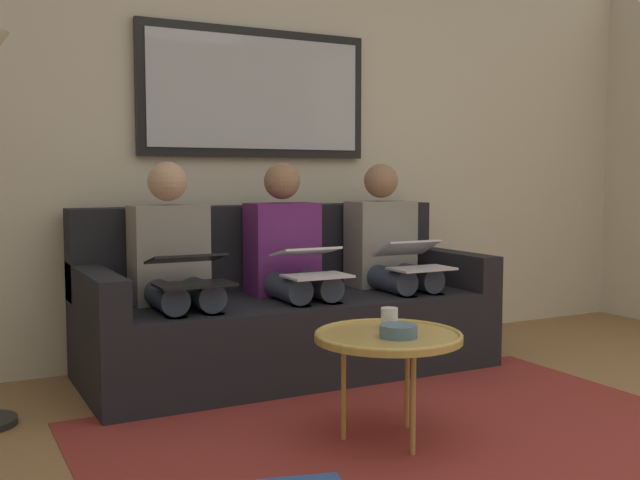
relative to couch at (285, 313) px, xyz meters
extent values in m
cube|color=beige|center=(0.00, -0.48, 0.99)|extent=(6.00, 0.12, 2.60)
cube|color=maroon|center=(0.00, 1.27, -0.31)|extent=(2.60, 1.80, 0.01)
cube|color=black|center=(0.00, 0.07, -0.10)|extent=(2.20, 0.90, 0.42)
cube|color=black|center=(0.00, -0.28, 0.35)|extent=(2.20, 0.20, 0.48)
cube|color=black|center=(-1.03, 0.07, 0.21)|extent=(0.14, 0.90, 0.20)
cube|color=black|center=(1.03, 0.07, 0.21)|extent=(0.14, 0.90, 0.20)
cube|color=black|center=(0.00, -0.39, 1.24)|extent=(1.41, 0.04, 0.75)
cube|color=#B2B7BC|center=(0.00, -0.37, 1.24)|extent=(1.31, 0.01, 0.65)
cylinder|color=tan|center=(0.11, 1.22, 0.11)|extent=(0.59, 0.59, 0.03)
torus|color=tan|center=(0.11, 1.22, 0.13)|extent=(0.59, 0.59, 0.02)
cylinder|color=#B28E42|center=(0.11, 1.40, -0.11)|extent=(0.02, 0.02, 0.41)
cylinder|color=#B28E42|center=(-0.04, 1.13, -0.11)|extent=(0.02, 0.02, 0.41)
cylinder|color=#B28E42|center=(0.26, 1.13, -0.11)|extent=(0.02, 0.02, 0.41)
cylinder|color=silver|center=(0.06, 1.14, 0.17)|extent=(0.07, 0.07, 0.09)
cylinder|color=slate|center=(0.11, 1.28, 0.15)|extent=(0.15, 0.15, 0.05)
cube|color=gray|center=(-0.64, -0.03, 0.36)|extent=(0.38, 0.22, 0.50)
sphere|color=#997051|center=(-0.64, -0.03, 0.73)|extent=(0.20, 0.20, 0.20)
cylinder|color=#384256|center=(-0.73, 0.18, 0.18)|extent=(0.14, 0.42, 0.14)
cylinder|color=#384256|center=(-0.55, 0.18, 0.18)|extent=(0.14, 0.42, 0.14)
cylinder|color=#384256|center=(-0.73, 0.39, -0.10)|extent=(0.11, 0.11, 0.42)
cylinder|color=#384256|center=(-0.55, 0.39, -0.10)|extent=(0.11, 0.11, 0.42)
cube|color=silver|center=(-0.64, 0.39, 0.25)|extent=(0.34, 0.21, 0.01)
cube|color=silver|center=(-0.64, 0.24, 0.35)|extent=(0.34, 0.19, 0.10)
cube|color=#A5C6EA|center=(-0.64, 0.24, 0.36)|extent=(0.31, 0.17, 0.08)
cube|color=#66236B|center=(0.00, -0.03, 0.36)|extent=(0.38, 0.22, 0.50)
sphere|color=#997051|center=(0.00, -0.03, 0.73)|extent=(0.20, 0.20, 0.20)
cylinder|color=#384256|center=(-0.09, 0.18, 0.18)|extent=(0.14, 0.42, 0.14)
cylinder|color=#384256|center=(0.09, 0.18, 0.18)|extent=(0.14, 0.42, 0.14)
cylinder|color=#384256|center=(-0.09, 0.39, -0.10)|extent=(0.11, 0.11, 0.42)
cylinder|color=#384256|center=(0.09, 0.39, -0.10)|extent=(0.11, 0.11, 0.42)
cube|color=white|center=(0.00, 0.39, 0.25)|extent=(0.32, 0.22, 0.01)
cube|color=white|center=(0.00, 0.26, 0.37)|extent=(0.32, 0.21, 0.06)
cube|color=#A5C6EA|center=(0.00, 0.26, 0.37)|extent=(0.29, 0.19, 0.04)
cube|color=gray|center=(0.64, -0.03, 0.36)|extent=(0.38, 0.22, 0.50)
sphere|color=tan|center=(0.64, -0.03, 0.73)|extent=(0.20, 0.20, 0.20)
cylinder|color=#384256|center=(0.55, 0.18, 0.18)|extent=(0.14, 0.42, 0.14)
cylinder|color=#384256|center=(0.73, 0.18, 0.18)|extent=(0.14, 0.42, 0.14)
cylinder|color=#384256|center=(0.55, 0.39, -0.10)|extent=(0.11, 0.11, 0.42)
cylinder|color=#384256|center=(0.73, 0.39, -0.10)|extent=(0.11, 0.11, 0.42)
cube|color=black|center=(0.64, 0.39, 0.25)|extent=(0.36, 0.21, 0.01)
cube|color=black|center=(0.64, 0.26, 0.36)|extent=(0.36, 0.21, 0.06)
cube|color=#A5C6EA|center=(0.64, 0.26, 0.37)|extent=(0.32, 0.18, 0.04)
camera|label=1|loc=(1.71, 3.68, 0.75)|focal=41.76mm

